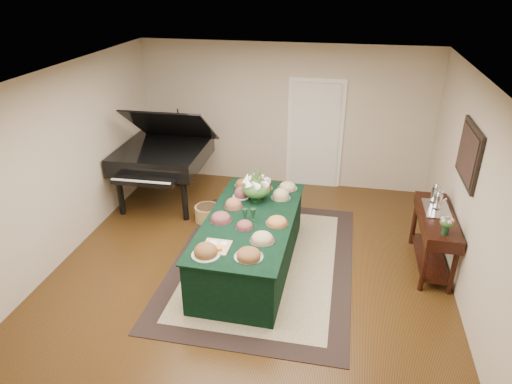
% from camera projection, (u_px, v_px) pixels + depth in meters
% --- Properties ---
extents(ground, '(6.00, 6.00, 0.00)m').
position_uv_depth(ground, '(252.00, 266.00, 6.58)').
color(ground, black).
rests_on(ground, ground).
extents(area_rug, '(2.55, 3.58, 0.01)m').
position_uv_depth(area_rug, '(263.00, 261.00, 6.68)').
color(area_rug, black).
rests_on(area_rug, ground).
extents(kitchen_doorway, '(1.05, 0.07, 2.10)m').
position_uv_depth(kitchen_doorway, '(315.00, 135.00, 8.64)').
color(kitchen_doorway, white).
rests_on(kitchen_doorway, ground).
extents(buffet_table, '(1.23, 2.54, 0.79)m').
position_uv_depth(buffet_table, '(250.00, 242.00, 6.42)').
color(buffet_table, black).
rests_on(buffet_table, ground).
extents(food_platters, '(1.09, 2.33, 0.13)m').
position_uv_depth(food_platters, '(250.00, 214.00, 6.27)').
color(food_platters, beige).
rests_on(food_platters, buffet_table).
extents(cutting_board, '(0.34, 0.34, 0.10)m').
position_uv_depth(cutting_board, '(217.00, 244.00, 5.60)').
color(cutting_board, tan).
rests_on(cutting_board, buffet_table).
extents(green_goblets, '(0.19, 0.10, 0.18)m').
position_uv_depth(green_goblets, '(249.00, 214.00, 6.16)').
color(green_goblets, black).
rests_on(green_goblets, buffet_table).
extents(floral_centerpiece, '(0.43, 0.43, 0.43)m').
position_uv_depth(floral_centerpiece, '(256.00, 185.00, 6.61)').
color(floral_centerpiece, black).
rests_on(floral_centerpiece, buffet_table).
extents(grand_piano, '(1.61, 1.81, 1.80)m').
position_uv_depth(grand_piano, '(163.00, 155.00, 8.04)').
color(grand_piano, black).
rests_on(grand_piano, ground).
extents(wicker_basket, '(0.42, 0.42, 0.26)m').
position_uv_depth(wicker_basket, '(207.00, 213.00, 7.73)').
color(wicker_basket, olive).
rests_on(wicker_basket, ground).
extents(mahogany_sideboard, '(0.45, 1.40, 0.85)m').
position_uv_depth(mahogany_sideboard, '(436.00, 226.00, 6.30)').
color(mahogany_sideboard, black).
rests_on(mahogany_sideboard, ground).
extents(tea_service, '(0.34, 0.58, 0.30)m').
position_uv_depth(tea_service, '(437.00, 199.00, 6.39)').
color(tea_service, silver).
rests_on(tea_service, mahogany_sideboard).
extents(pink_bouquet, '(0.19, 0.19, 0.24)m').
position_uv_depth(pink_bouquet, '(447.00, 223.00, 5.69)').
color(pink_bouquet, black).
rests_on(pink_bouquet, mahogany_sideboard).
extents(wall_painting, '(0.05, 0.95, 0.75)m').
position_uv_depth(wall_painting, '(469.00, 154.00, 5.78)').
color(wall_painting, black).
rests_on(wall_painting, ground).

